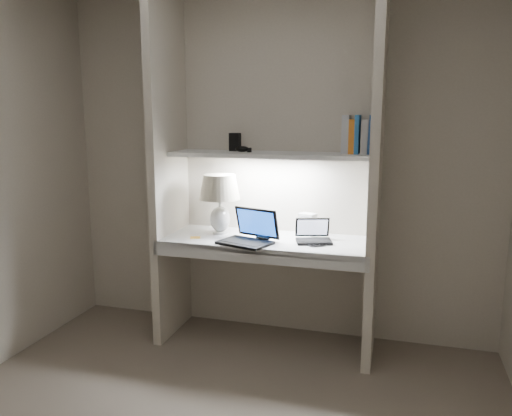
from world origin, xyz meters
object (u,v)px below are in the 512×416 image
(table_lamp, at_px, (220,194))
(laptop_main, at_px, (249,235))
(speaker, at_px, (308,224))
(book_row, at_px, (360,135))
(laptop_netbook, at_px, (313,236))

(table_lamp, relative_size, laptop_main, 1.06)
(speaker, bearing_deg, table_lamp, -145.23)
(speaker, bearing_deg, laptop_main, -114.43)
(laptop_main, bearing_deg, speaker, 61.75)
(laptop_main, xyz_separation_m, speaker, (0.34, 0.32, 0.03))
(speaker, bearing_deg, book_row, 18.06)
(table_lamp, bearing_deg, laptop_netbook, -3.10)
(laptop_netbook, xyz_separation_m, book_row, (0.28, 0.15, 0.68))
(laptop_main, height_order, laptop_netbook, laptop_main)
(laptop_main, bearing_deg, book_row, 41.57)
(table_lamp, xyz_separation_m, laptop_netbook, (0.69, -0.04, -0.26))
(table_lamp, height_order, laptop_netbook, table_lamp)
(laptop_main, distance_m, speaker, 0.47)
(table_lamp, distance_m, speaker, 0.67)
(laptop_netbook, relative_size, speaker, 1.80)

